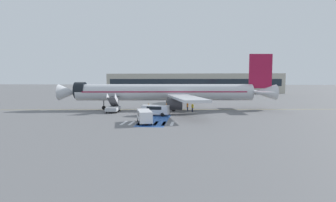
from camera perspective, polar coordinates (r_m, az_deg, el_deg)
The scene contains 20 objects.
ground_plane at distance 55.87m, azimuth -0.87°, elevation -1.94°, with size 600.00×600.00×0.00m, color slate.
apron_leadline_yellow at distance 56.47m, azimuth -0.70°, elevation -1.87°, with size 0.20×81.44×0.01m, color gold.
apron_stand_patch_blue at distance 41.70m, azimuth -2.90°, elevation -4.18°, with size 4.17×12.54×0.01m, color #2856A8.
apron_walkway_bar_0 at distance 39.60m, azimuth -9.59°, elevation -4.71°, with size 0.44×3.60×0.01m, color silver.
apron_walkway_bar_1 at distance 39.31m, azimuth -7.90°, elevation -4.76°, with size 0.44×3.60×0.01m, color silver.
apron_walkway_bar_2 at distance 39.05m, azimuth -6.18°, elevation -4.80°, with size 0.44×3.60×0.01m, color silver.
apron_walkway_bar_3 at distance 38.83m, azimuth -4.43°, elevation -4.84°, with size 0.44×3.60×0.01m, color silver.
apron_walkway_bar_4 at distance 38.65m, azimuth -2.68°, elevation -4.88°, with size 0.44×3.60×0.01m, color silver.
apron_walkway_bar_5 at distance 38.50m, azimuth -0.90°, elevation -4.91°, with size 0.44×3.60×0.01m, color silver.
apron_walkway_bar_6 at distance 38.39m, azimuth 0.89°, elevation -4.94°, with size 0.44×3.60×0.01m, color silver.
airliner at distance 56.18m, azimuth 0.09°, elevation 1.88°, with size 46.64×36.26×11.91m.
boarding_stairs_forward at distance 53.03m, azimuth -11.87°, elevation -1.33°, with size 2.73×5.41×3.88m.
fuel_tanker at distance 76.73m, azimuth 4.64°, elevation 1.19°, with size 9.67×3.50×3.57m.
service_van_0 at distance 46.77m, azimuth -2.79°, elevation -1.83°, with size 5.02×2.34×1.86m.
service_van_1 at distance 38.80m, azimuth -5.15°, elevation -3.15°, with size 3.21×5.57×1.90m.
ground_crew_0 at distance 52.20m, azimuth -4.28°, elevation -1.32°, with size 0.31×0.47×1.72m.
ground_crew_1 at distance 53.70m, azimuth -0.16°, elevation -1.07°, with size 0.44×0.48×1.82m.
ground_crew_2 at distance 52.13m, azimuth 5.35°, elevation -1.31°, with size 0.45×0.26×1.75m.
ground_crew_3 at distance 53.84m, azimuth 4.28°, elevation -1.10°, with size 0.39×0.49×1.77m.
terminal_building at distance 131.56m, azimuth 5.49°, elevation 3.87°, with size 84.89×12.10×9.43m.
Camera 1 is at (6.09, -55.17, 6.38)m, focal length 28.00 mm.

